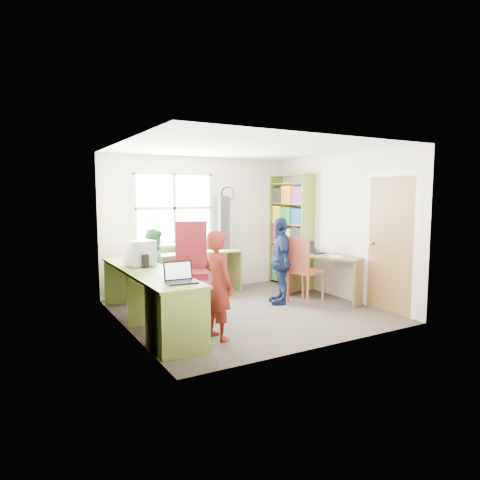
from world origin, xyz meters
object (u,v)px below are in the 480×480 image
(l_desk, at_px, (172,296))
(person_red, at_px, (218,285))
(person_navy, at_px, (280,261))
(person_green, at_px, (155,269))
(right_desk, at_px, (324,267))
(swivel_chair, at_px, (191,272))
(laptop_right, at_px, (312,250))
(wooden_chair, at_px, (303,267))
(bookshelf, at_px, (291,233))
(crt_monitor, at_px, (140,253))
(laptop_left, at_px, (180,277))
(cd_tower, at_px, (223,223))
(potted_plant, at_px, (180,243))

(l_desk, distance_m, person_red, 0.71)
(person_navy, bearing_deg, person_green, -89.26)
(person_navy, bearing_deg, right_desk, 100.72)
(swivel_chair, xyz_separation_m, person_red, (-0.26, -1.42, 0.09))
(laptop_right, distance_m, person_green, 2.62)
(wooden_chair, relative_size, person_green, 0.88)
(l_desk, bearing_deg, laptop_right, 11.38)
(bookshelf, distance_m, crt_monitor, 3.24)
(wooden_chair, bearing_deg, swivel_chair, 146.75)
(laptop_left, bearing_deg, crt_monitor, 97.54)
(crt_monitor, distance_m, person_red, 1.43)
(right_desk, distance_m, cd_tower, 1.98)
(potted_plant, relative_size, person_green, 0.26)
(right_desk, distance_m, crt_monitor, 3.03)
(bookshelf, xyz_separation_m, swivel_chair, (-2.32, -0.61, -0.43))
(bookshelf, bearing_deg, person_red, -141.80)
(bookshelf, bearing_deg, potted_plant, 173.14)
(laptop_left, distance_m, cd_tower, 3.00)
(l_desk, distance_m, cd_tower, 2.57)
(wooden_chair, bearing_deg, person_green, 143.27)
(swivel_chair, height_order, person_red, swivel_chair)
(laptop_left, height_order, potted_plant, potted_plant)
(laptop_left, height_order, person_navy, person_navy)
(person_green, bearing_deg, person_navy, -105.88)
(laptop_left, bearing_deg, wooden_chair, 23.42)
(laptop_right, relative_size, person_navy, 0.24)
(laptop_left, distance_m, potted_plant, 2.49)
(laptop_right, relative_size, cd_tower, 0.34)
(l_desk, height_order, swivel_chair, swivel_chair)
(laptop_left, bearing_deg, cd_tower, 57.19)
(wooden_chair, bearing_deg, laptop_left, -174.31)
(l_desk, bearing_deg, right_desk, 6.20)
(l_desk, relative_size, cd_tower, 3.07)
(wooden_chair, bearing_deg, person_navy, 133.25)
(wooden_chair, bearing_deg, bookshelf, 47.84)
(person_green, relative_size, person_navy, 0.89)
(cd_tower, xyz_separation_m, person_green, (-1.50, -0.62, -0.62))
(crt_monitor, height_order, person_navy, person_navy)
(bookshelf, height_order, person_green, bookshelf)
(crt_monitor, xyz_separation_m, person_navy, (2.19, -0.26, -0.24))
(laptop_right, xyz_separation_m, potted_plant, (-1.91, 1.18, 0.11))
(laptop_left, bearing_deg, bookshelf, 37.87)
(wooden_chair, bearing_deg, crt_monitor, 156.13)
(wooden_chair, distance_m, potted_plant, 2.12)
(bookshelf, bearing_deg, right_desk, -98.51)
(laptop_right, bearing_deg, person_green, 75.21)
(right_desk, relative_size, wooden_chair, 1.33)
(l_desk, height_order, bookshelf, bookshelf)
(laptop_left, height_order, person_green, person_green)
(right_desk, distance_m, person_navy, 0.81)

